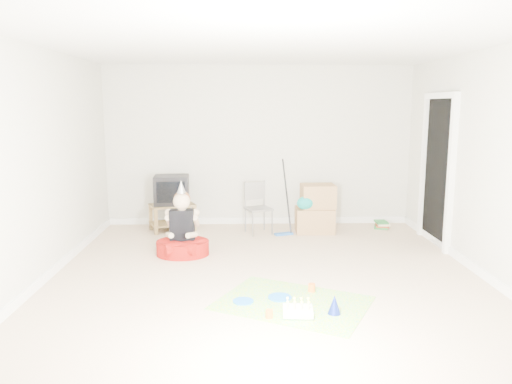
{
  "coord_description": "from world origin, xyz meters",
  "views": [
    {
      "loc": [
        -0.26,
        -5.67,
        1.96
      ],
      "look_at": [
        -0.1,
        0.4,
        0.9
      ],
      "focal_mm": 35.0,
      "sensor_mm": 36.0,
      "label": 1
    }
  ],
  "objects_px": {
    "crt_tv": "(172,190)",
    "folding_chair": "(259,209)",
    "tv_stand": "(172,215)",
    "cardboard_boxes": "(315,209)",
    "seated_woman": "(183,239)",
    "birthday_cake": "(298,312)"
  },
  "relations": [
    {
      "from": "crt_tv",
      "to": "folding_chair",
      "type": "bearing_deg",
      "value": -12.93
    },
    {
      "from": "tv_stand",
      "to": "crt_tv",
      "type": "height_order",
      "value": "crt_tv"
    },
    {
      "from": "folding_chair",
      "to": "cardboard_boxes",
      "type": "xyz_separation_m",
      "value": [
        0.89,
        0.06,
        -0.03
      ]
    },
    {
      "from": "tv_stand",
      "to": "seated_woman",
      "type": "xyz_separation_m",
      "value": [
        0.32,
        -1.33,
        -0.03
      ]
    },
    {
      "from": "tv_stand",
      "to": "crt_tv",
      "type": "xyz_separation_m",
      "value": [
        0.0,
        0.0,
        0.4
      ]
    },
    {
      "from": "folding_chair",
      "to": "seated_woman",
      "type": "relative_size",
      "value": 0.8
    },
    {
      "from": "crt_tv",
      "to": "birthday_cake",
      "type": "height_order",
      "value": "crt_tv"
    },
    {
      "from": "crt_tv",
      "to": "seated_woman",
      "type": "distance_m",
      "value": 1.44
    },
    {
      "from": "folding_chair",
      "to": "birthday_cake",
      "type": "relative_size",
      "value": 2.72
    },
    {
      "from": "tv_stand",
      "to": "crt_tv",
      "type": "distance_m",
      "value": 0.4
    },
    {
      "from": "folding_chair",
      "to": "seated_woman",
      "type": "distance_m",
      "value": 1.53
    },
    {
      "from": "cardboard_boxes",
      "to": "seated_woman",
      "type": "bearing_deg",
      "value": -148.76
    },
    {
      "from": "folding_chair",
      "to": "tv_stand",
      "type": "bearing_deg",
      "value": 170.55
    },
    {
      "from": "crt_tv",
      "to": "tv_stand",
      "type": "bearing_deg",
      "value": 0.0
    },
    {
      "from": "folding_chair",
      "to": "crt_tv",
      "type": "bearing_deg",
      "value": 170.55
    },
    {
      "from": "cardboard_boxes",
      "to": "birthday_cake",
      "type": "relative_size",
      "value": 2.54
    },
    {
      "from": "tv_stand",
      "to": "cardboard_boxes",
      "type": "height_order",
      "value": "cardboard_boxes"
    },
    {
      "from": "birthday_cake",
      "to": "folding_chair",
      "type": "bearing_deg",
      "value": 94.97
    },
    {
      "from": "folding_chair",
      "to": "seated_woman",
      "type": "xyz_separation_m",
      "value": [
        -1.04,
        -1.11,
        -0.17
      ]
    },
    {
      "from": "crt_tv",
      "to": "birthday_cake",
      "type": "distance_m",
      "value": 3.75
    },
    {
      "from": "crt_tv",
      "to": "cardboard_boxes",
      "type": "distance_m",
      "value": 2.27
    },
    {
      "from": "crt_tv",
      "to": "seated_woman",
      "type": "relative_size",
      "value": 0.53
    }
  ]
}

